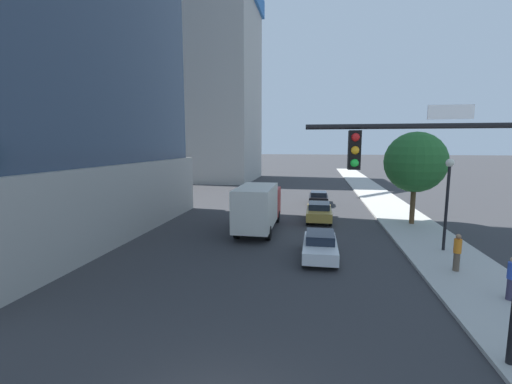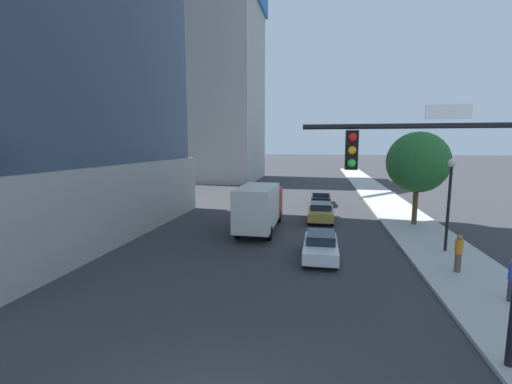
% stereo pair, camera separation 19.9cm
% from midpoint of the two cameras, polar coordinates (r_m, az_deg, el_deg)
% --- Properties ---
extents(sidewalk, '(4.20, 120.00, 0.15)m').
position_cam_midpoint_polar(sidewalk, '(27.06, 24.64, -5.55)').
color(sidewalk, '#B2AFA8').
rests_on(sidewalk, ground).
extents(construction_building, '(15.42, 23.24, 39.42)m').
position_cam_midpoint_polar(construction_building, '(60.60, -7.57, 18.52)').
color(construction_building, '#B2AFA8').
rests_on(construction_building, ground).
extents(traffic_light_pole, '(5.73, 0.48, 6.91)m').
position_cam_midpoint_polar(traffic_light_pole, '(10.27, 29.33, 0.49)').
color(traffic_light_pole, black).
rests_on(traffic_light_pole, sidewalk).
extents(street_lamp, '(0.44, 0.44, 5.12)m').
position_cam_midpoint_polar(street_lamp, '(21.54, 29.08, 0.30)').
color(street_lamp, black).
rests_on(street_lamp, sidewalk).
extents(street_tree, '(4.44, 4.44, 6.82)m').
position_cam_midpoint_polar(street_tree, '(27.73, 24.82, 4.52)').
color(street_tree, brown).
rests_on(street_tree, sidewalk).
extents(car_black, '(1.83, 4.06, 1.35)m').
position_cam_midpoint_polar(car_black, '(35.23, 10.20, -0.92)').
color(car_black, black).
rests_on(car_black, ground).
extents(car_white, '(1.76, 4.32, 1.36)m').
position_cam_midpoint_polar(car_white, '(18.85, 10.32, -8.72)').
color(car_white, silver).
rests_on(car_white, ground).
extents(car_gold, '(1.92, 4.33, 1.45)m').
position_cam_midpoint_polar(car_gold, '(27.62, 10.24, -3.24)').
color(car_gold, '#AD8938').
rests_on(car_gold, ground).
extents(box_truck, '(2.35, 7.48, 3.25)m').
position_cam_midpoint_polar(box_truck, '(23.92, 0.15, -2.26)').
color(box_truck, '#B21E1E').
rests_on(box_truck, ground).
extents(pedestrian_blue_shirt, '(0.34, 0.34, 1.70)m').
position_cam_midpoint_polar(pedestrian_blue_shirt, '(16.52, 36.54, -11.43)').
color(pedestrian_blue_shirt, '#38334C').
rests_on(pedestrian_blue_shirt, sidewalk).
extents(pedestrian_orange_shirt, '(0.34, 0.34, 1.78)m').
position_cam_midpoint_polar(pedestrian_orange_shirt, '(18.73, 30.23, -8.63)').
color(pedestrian_orange_shirt, brown).
rests_on(pedestrian_orange_shirt, sidewalk).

